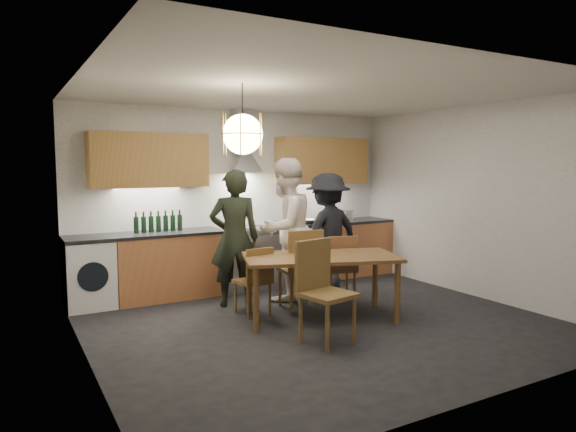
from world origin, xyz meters
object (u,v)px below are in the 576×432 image
chair_front (321,284)px  person_mid (285,229)px  wine_bottles (158,221)px  dining_table (321,263)px  chair_back_left (256,277)px  stock_pot (347,216)px  person_right (328,232)px  mixing_bowl (309,221)px  person_left (235,238)px

chair_front → person_mid: person_mid is taller
wine_bottles → dining_table: bearing=-53.7°
chair_back_left → stock_pot: bearing=-156.5°
person_right → wine_bottles: 2.35m
chair_back_left → person_mid: size_ratio=0.44×
person_right → dining_table: bearing=45.4°
dining_table → mixing_bowl: bearing=81.3°
person_left → person_mid: 0.72m
person_left → dining_table: bearing=141.4°
chair_front → person_right: 2.16m
chair_front → stock_pot: size_ratio=4.83×
person_left → wine_bottles: bearing=-32.2°
mixing_bowl → wine_bottles: wine_bottles is taller
chair_front → person_left: person_left is taller
wine_bottles → person_right: bearing=-20.2°
stock_pot → person_right: bearing=-140.2°
stock_pot → wine_bottles: (-3.06, 0.08, 0.06)m
chair_back_left → stock_pot: stock_pot is taller
chair_back_left → mixing_bowl: mixing_bowl is taller
person_right → wine_bottles: person_right is taller
person_right → chair_back_left: bearing=15.4°
person_right → wine_bottles: (-2.19, 0.81, 0.20)m
chair_front → person_right: bearing=42.8°
person_mid → mixing_bowl: bearing=-161.1°
person_right → stock_pot: 1.14m
chair_back_left → chair_front: size_ratio=0.80×
chair_back_left → mixing_bowl: bearing=-147.0°
dining_table → chair_front: size_ratio=1.89×
person_mid → stock_pot: 1.82m
person_mid → mixing_bowl: (0.85, 0.75, -0.01)m
dining_table → person_mid: (0.06, 0.98, 0.29)m
dining_table → mixing_bowl: size_ratio=7.43×
chair_front → stock_pot: (2.12, 2.47, 0.38)m
mixing_bowl → wine_bottles: bearing=176.2°
stock_pot → dining_table: bearing=-133.1°
person_left → stock_pot: (2.34, 0.80, 0.10)m
stock_pot → chair_front: bearing=-130.7°
person_right → mixing_bowl: person_right is taller
person_right → stock_pot: size_ratio=7.83×
person_left → mixing_bowl: bearing=-136.8°
dining_table → chair_back_left: 0.79m
chair_front → mixing_bowl: bearing=49.1°
dining_table → person_right: bearing=72.0°
chair_back_left → wine_bottles: size_ratio=1.26×
dining_table → chair_back_left: bearing=161.6°
mixing_bowl → chair_front: bearing=-119.3°
chair_back_left → person_left: 0.66m
chair_back_left → chair_front: bearing=92.3°
chair_back_left → wine_bottles: bearing=-68.0°
chair_front → mixing_bowl: chair_front is taller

